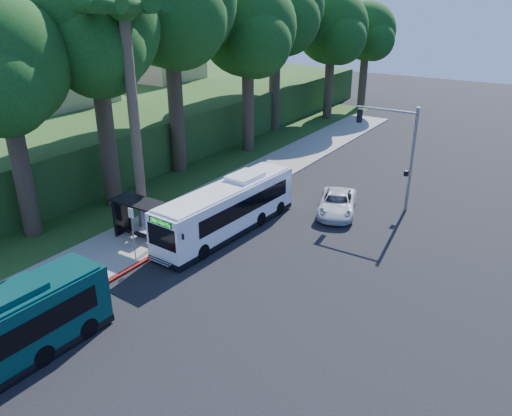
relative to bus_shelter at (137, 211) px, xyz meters
The scene contains 18 objects.
ground 8.00m from the bus_shelter, 21.51° to the left, with size 140.00×140.00×0.00m, color black.
sidewalk 3.35m from the bus_shelter, 90.90° to the left, with size 4.50×70.00×0.12m, color gray.
red_curb 3.07m from the bus_shelter, 26.83° to the right, with size 0.25×30.00×0.13m, color maroon.
grass_verge 9.90m from the bus_shelter, 126.16° to the left, with size 8.00×70.00×0.06m, color #234719.
bus_shelter is the anchor object (origin of this frame).
stop_sign_pole 2.85m from the bus_shelter, 49.08° to the right, with size 0.35×0.06×3.17m.
traffic_signal_pole 17.15m from the bus_shelter, 49.36° to the left, with size 4.10×0.30×7.00m.
palm_tree 10.70m from the bus_shelter, 124.80° to the left, with size 4.20×4.20×14.40m.
hillside_backdrop 26.18m from the bus_shelter, 136.68° to the left, with size 24.00×60.00×8.80m.
tree_0 11.08m from the bus_shelter, 151.08° to the left, with size 8.40×8.00×15.70m.
tree_1 16.56m from the bus_shelter, 119.45° to the left, with size 10.50×10.00×18.26m.
tree_2 21.25m from the bus_shelter, 103.83° to the left, with size 8.82×8.40×15.12m.
tree_3 29.46m from the bus_shelter, 103.86° to the left, with size 10.08×9.60×17.28m.
tree_4 35.97m from the bus_shelter, 96.78° to the left, with size 8.40×8.00×14.14m.
tree_5 43.55m from the bus_shelter, 94.21° to the left, with size 7.35×7.00×12.86m.
tree_6 10.21m from the bus_shelter, 150.84° to the right, with size 7.56×7.20×13.74m.
white_bus 5.40m from the bus_shelter, 43.62° to the left, with size 2.97×10.98×3.24m.
pickup 12.98m from the bus_shelter, 49.90° to the left, with size 2.32×5.04×1.40m, color silver.
Camera 1 is at (13.11, -21.52, 13.48)m, focal length 35.00 mm.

